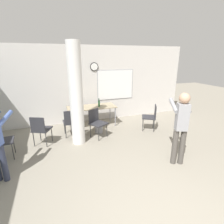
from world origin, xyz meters
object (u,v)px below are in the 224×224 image
at_px(chair_mid_room, 151,116).
at_px(chair_by_left_wall, 0,139).
at_px(chair_table_left, 71,121).
at_px(chair_near_pillar, 41,128).
at_px(person_playing_side, 181,123).
at_px(chair_table_front, 97,121).
at_px(folding_table, 92,108).
at_px(bottle_on_table, 99,103).

distance_m(chair_mid_room, chair_by_left_wall, 4.38).
bearing_deg(chair_mid_room, chair_table_left, 171.66).
height_order(chair_table_left, chair_mid_room, same).
height_order(chair_by_left_wall, chair_near_pillar, same).
height_order(chair_table_left, person_playing_side, person_playing_side).
bearing_deg(person_playing_side, chair_table_front, 125.24).
bearing_deg(chair_table_left, chair_mid_room, -8.34).
xyz_separation_m(folding_table, person_playing_side, (1.35, -2.90, 0.31)).
bearing_deg(chair_by_left_wall, chair_table_front, 9.75).
height_order(bottle_on_table, chair_mid_room, bottle_on_table).
bearing_deg(person_playing_side, chair_mid_room, 76.79).
relative_size(bottle_on_table, chair_table_front, 0.33).
bearing_deg(chair_by_left_wall, person_playing_side, -21.77).
relative_size(folding_table, bottle_on_table, 5.79).
bearing_deg(chair_mid_room, chair_table_front, 177.48).
bearing_deg(chair_table_front, chair_near_pillar, -179.26).
bearing_deg(chair_near_pillar, chair_by_left_wall, -155.53).
distance_m(chair_table_left, person_playing_side, 3.19).
bearing_deg(folding_table, chair_table_front, -93.51).
height_order(chair_table_left, chair_by_left_wall, same).
xyz_separation_m(folding_table, chair_table_front, (-0.06, -0.90, -0.17)).
distance_m(chair_mid_room, chair_table_front, 1.86).
relative_size(chair_table_left, chair_mid_room, 1.00).
bearing_deg(chair_by_left_wall, chair_mid_room, 4.57).
relative_size(chair_mid_room, chair_by_left_wall, 1.00).
xyz_separation_m(chair_by_left_wall, person_playing_side, (3.92, -1.57, 0.48)).
bearing_deg(person_playing_side, chair_table_left, 133.29).
bearing_deg(chair_near_pillar, chair_table_left, 20.67).
distance_m(folding_table, chair_table_left, 1.02).
xyz_separation_m(chair_table_left, chair_table_front, (0.75, -0.30, 0.00)).
xyz_separation_m(folding_table, chair_table_left, (-0.81, -0.60, -0.17)).
height_order(folding_table, chair_mid_room, chair_mid_room).
distance_m(chair_table_left, chair_table_front, 0.81).
height_order(chair_table_left, chair_table_front, same).
height_order(folding_table, chair_by_left_wall, chair_by_left_wall).
xyz_separation_m(folding_table, chair_near_pillar, (-1.66, -0.92, -0.17)).
height_order(folding_table, chair_table_front, chair_table_front).
distance_m(folding_table, chair_near_pillar, 1.91).
bearing_deg(bottle_on_table, chair_mid_room, -30.81).
xyz_separation_m(chair_mid_room, chair_by_left_wall, (-4.37, -0.35, 0.00)).
distance_m(chair_table_left, chair_near_pillar, 0.91).
relative_size(chair_table_front, chair_by_left_wall, 1.00).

